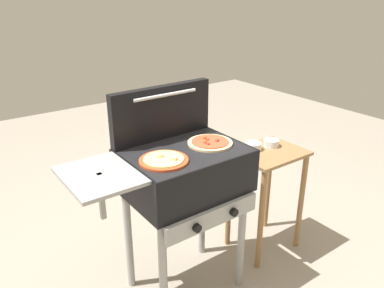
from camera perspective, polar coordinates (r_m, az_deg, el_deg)
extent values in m
plane|color=gray|center=(2.53, -0.98, -19.94)|extent=(8.00, 8.00, 0.00)
cube|color=black|center=(2.08, -1.12, -3.87)|extent=(0.64, 0.48, 0.24)
cube|color=black|center=(2.03, -1.14, -0.94)|extent=(0.61, 0.46, 0.01)
cube|color=#989898|center=(1.83, -13.58, -4.56)|extent=(0.32, 0.41, 0.02)
cube|color=#989898|center=(1.88, -13.28, -7.57)|extent=(0.02, 0.02, 0.24)
cube|color=#989898|center=(1.99, 3.15, -10.86)|extent=(0.58, 0.02, 0.10)
cylinder|color=black|center=(1.92, 0.76, -12.35)|extent=(0.04, 0.02, 0.04)
cylinder|color=black|center=(2.04, 6.24, -10.03)|extent=(0.04, 0.02, 0.04)
cylinder|color=#989898|center=(2.08, -4.29, -18.97)|extent=(0.04, 0.04, 0.66)
cylinder|color=#989898|center=(2.34, 7.32, -13.72)|extent=(0.04, 0.04, 0.66)
cylinder|color=#989898|center=(2.34, -9.37, -13.79)|extent=(0.04, 0.04, 0.66)
cylinder|color=#989898|center=(2.58, 1.50, -9.78)|extent=(0.04, 0.04, 0.66)
cube|color=black|center=(2.15, -4.47, 4.68)|extent=(0.63, 0.07, 0.30)
cylinder|color=#B7B7BC|center=(2.08, -3.90, 7.26)|extent=(0.38, 0.02, 0.02)
cylinder|color=beige|center=(2.10, 2.69, 0.15)|extent=(0.25, 0.25, 0.01)
cylinder|color=#D14C2D|center=(2.10, 2.70, 0.38)|extent=(0.20, 0.20, 0.01)
sphere|color=#BB5125|center=(2.13, 1.89, 0.93)|extent=(0.02, 0.02, 0.02)
sphere|color=#CC3D31|center=(2.10, 3.76, 0.55)|extent=(0.02, 0.02, 0.02)
sphere|color=#D25324|center=(2.07, 1.93, 0.28)|extent=(0.02, 0.02, 0.02)
sphere|color=#C74C33|center=(2.05, 2.40, 0.07)|extent=(0.02, 0.02, 0.02)
sphere|color=#D54E24|center=(2.11, 2.28, 0.69)|extent=(0.02, 0.02, 0.02)
cylinder|color=#C64723|center=(1.90, -4.21, -2.45)|extent=(0.25, 0.25, 0.01)
cylinder|color=#EDD17A|center=(1.89, -4.22, -2.21)|extent=(0.20, 0.20, 0.01)
sphere|color=#EDD57B|center=(1.88, -2.92, -2.20)|extent=(0.02, 0.02, 0.02)
sphere|color=#E3A37A|center=(1.91, -4.49, -1.79)|extent=(0.02, 0.02, 0.02)
sphere|color=#F2EA7D|center=(1.91, -4.95, -1.80)|extent=(0.03, 0.03, 0.03)
sphere|color=#F2A07F|center=(1.87, -2.46, -2.26)|extent=(0.03, 0.03, 0.03)
cube|color=olive|center=(2.51, 11.33, -1.25)|extent=(0.44, 0.36, 0.02)
cylinder|color=olive|center=(2.47, 10.17, -11.16)|extent=(0.04, 0.04, 0.70)
cylinder|color=olive|center=(2.72, 15.84, -8.29)|extent=(0.04, 0.04, 0.70)
cylinder|color=olive|center=(2.65, 5.51, -8.36)|extent=(0.04, 0.04, 0.70)
cylinder|color=olive|center=(2.89, 11.23, -5.97)|extent=(0.04, 0.04, 0.70)
cylinder|color=silver|center=(2.51, 9.12, -0.30)|extent=(0.10, 0.10, 0.04)
cylinder|color=maroon|center=(2.51, 9.11, -0.45)|extent=(0.08, 0.08, 0.02)
cylinder|color=silver|center=(2.58, 11.66, 0.17)|extent=(0.10, 0.10, 0.04)
cylinder|color=beige|center=(2.58, 11.65, 0.03)|extent=(0.08, 0.08, 0.02)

